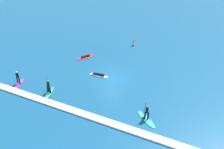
% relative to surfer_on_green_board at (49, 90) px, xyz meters
% --- Properties ---
extents(ground_plane, '(120.00, 120.00, 0.00)m').
position_rel_surfer_on_green_board_xyz_m(ground_plane, '(5.14, 6.54, -0.49)').
color(ground_plane, navy).
rests_on(ground_plane, ground).
extents(surfer_on_green_board, '(1.41, 2.62, 2.13)m').
position_rel_surfer_on_green_board_xyz_m(surfer_on_green_board, '(0.00, 0.00, 0.00)').
color(surfer_on_green_board, '#23B266').
rests_on(surfer_on_green_board, ground_plane).
extents(surfer_on_teal_board, '(2.87, 2.42, 2.10)m').
position_rel_surfer_on_green_board_xyz_m(surfer_on_teal_board, '(12.07, 0.57, -0.14)').
color(surfer_on_teal_board, '#33C6CC').
rests_on(surfer_on_teal_board, ground_plane).
extents(surfer_on_red_board, '(2.20, 3.12, 0.43)m').
position_rel_surfer_on_green_board_xyz_m(surfer_on_red_board, '(-1.17, 10.18, -0.35)').
color(surfer_on_red_board, red).
rests_on(surfer_on_red_board, ground_plane).
extents(surfer_on_purple_board, '(1.46, 2.59, 1.84)m').
position_rel_surfer_on_green_board_xyz_m(surfer_on_purple_board, '(-4.75, -0.11, 0.11)').
color(surfer_on_purple_board, purple).
rests_on(surfer_on_purple_board, ground_plane).
extents(surfer_on_white_board, '(2.76, 0.95, 0.41)m').
position_rel_surfer_on_green_board_xyz_m(surfer_on_white_board, '(3.30, 6.21, -0.34)').
color(surfer_on_white_board, white).
rests_on(surfer_on_white_board, ground_plane).
extents(marker_buoy, '(0.43, 0.43, 1.25)m').
position_rel_surfer_on_green_board_xyz_m(marker_buoy, '(3.62, 17.58, -0.29)').
color(marker_buoy, '#E55119').
rests_on(marker_buoy, ground_plane).
extents(wave_crest, '(25.98, 0.90, 0.18)m').
position_rel_surfer_on_green_board_xyz_m(wave_crest, '(5.14, -1.66, -0.40)').
color(wave_crest, white).
rests_on(wave_crest, ground_plane).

